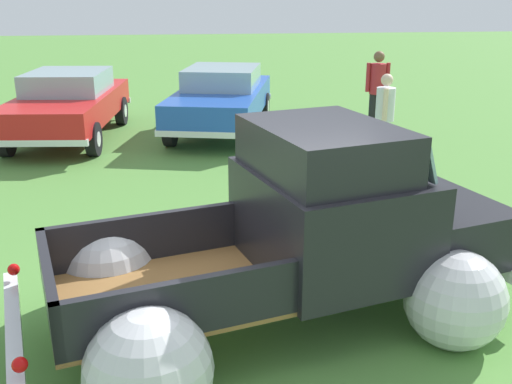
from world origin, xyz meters
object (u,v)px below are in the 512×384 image
at_px(vintage_pickup_truck, 305,246).
at_px(spectator_0, 385,113).
at_px(show_car_0, 68,103).
at_px(spectator_1, 377,87).
at_px(show_car_1, 222,97).

relative_size(vintage_pickup_truck, spectator_0, 3.00).
bearing_deg(vintage_pickup_truck, spectator_0, 48.65).
bearing_deg(show_car_0, vintage_pickup_truck, 29.63).
xyz_separation_m(show_car_0, spectator_0, (6.07, -2.74, 0.16)).
relative_size(show_car_0, spectator_1, 2.56).
distance_m(vintage_pickup_truck, spectator_1, 8.31).
bearing_deg(spectator_0, show_car_1, 152.21).
bearing_deg(spectator_1, vintage_pickup_truck, -19.40).
xyz_separation_m(vintage_pickup_truck, show_car_1, (-0.20, 8.25, 0.03)).
bearing_deg(vintage_pickup_truck, show_car_1, 76.12).
bearing_deg(show_car_1, vintage_pickup_truck, 15.23).
bearing_deg(show_car_0, spectator_1, 93.19).
bearing_deg(vintage_pickup_truck, spectator_1, 51.97).
relative_size(vintage_pickup_truck, spectator_1, 2.74).
height_order(show_car_1, spectator_0, spectator_0).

